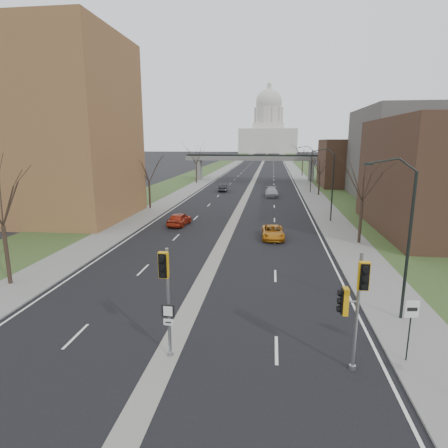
% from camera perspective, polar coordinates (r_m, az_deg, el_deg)
% --- Properties ---
extents(ground, '(700.00, 700.00, 0.00)m').
position_cam_1_polar(ground, '(17.61, -9.61, -20.72)').
color(ground, black).
rests_on(ground, ground).
extents(road_surface, '(20.00, 600.00, 0.01)m').
position_cam_1_polar(road_surface, '(164.38, 5.80, 9.06)').
color(road_surface, black).
rests_on(road_surface, ground).
extents(median_strip, '(1.20, 600.00, 0.02)m').
position_cam_1_polar(median_strip, '(164.38, 5.80, 9.06)').
color(median_strip, gray).
rests_on(median_strip, ground).
extents(sidewalk_right, '(4.00, 600.00, 0.12)m').
position_cam_1_polar(sidewalk_right, '(164.49, 10.03, 8.96)').
color(sidewalk_right, gray).
rests_on(sidewalk_right, ground).
extents(sidewalk_left, '(4.00, 600.00, 0.12)m').
position_cam_1_polar(sidewalk_left, '(165.15, 1.58, 9.15)').
color(sidewalk_left, gray).
rests_on(sidewalk_left, ground).
extents(grass_verge_right, '(8.00, 600.00, 0.10)m').
position_cam_1_polar(grass_verge_right, '(164.87, 12.14, 8.87)').
color(grass_verge_right, '#2A421E').
rests_on(grass_verge_right, ground).
extents(grass_verge_left, '(8.00, 600.00, 0.10)m').
position_cam_1_polar(grass_verge_left, '(165.86, -0.51, 9.17)').
color(grass_verge_left, '#2A421E').
rests_on(grass_verge_left, ground).
extents(apartment_building, '(25.00, 16.00, 22.00)m').
position_cam_1_polar(apartment_building, '(53.63, -28.16, 12.54)').
color(apartment_building, '#925F3A').
rests_on(apartment_building, ground).
extents(commercial_block_mid, '(18.00, 22.00, 15.00)m').
position_cam_1_polar(commercial_block_mid, '(70.10, 27.24, 9.40)').
color(commercial_block_mid, '#5A5752').
rests_on(commercial_block_mid, ground).
extents(commercial_block_far, '(14.00, 14.00, 10.00)m').
position_cam_1_polar(commercial_block_far, '(85.95, 19.25, 8.72)').
color(commercial_block_far, '#432C1F').
rests_on(commercial_block_far, ground).
extents(pedestrian_bridge, '(34.00, 3.00, 6.45)m').
position_cam_1_polar(pedestrian_bridge, '(94.27, 4.60, 9.54)').
color(pedestrian_bridge, slate).
rests_on(pedestrian_bridge, ground).
extents(capitol, '(48.00, 42.00, 55.75)m').
position_cam_1_polar(capitol, '(334.19, 6.74, 13.93)').
color(capitol, silver).
rests_on(capitol, ground).
extents(streetlight_near, '(2.61, 0.20, 8.70)m').
position_cam_1_polar(streetlight_near, '(21.21, 24.93, 4.17)').
color(streetlight_near, black).
rests_on(streetlight_near, sidewalk_right).
extents(streetlight_mid, '(2.61, 0.20, 8.70)m').
position_cam_1_polar(streetlight_mid, '(46.56, 15.42, 8.78)').
color(streetlight_mid, black).
rests_on(streetlight_mid, sidewalk_right).
extents(streetlight_far, '(2.61, 0.20, 8.70)m').
position_cam_1_polar(streetlight_far, '(72.37, 12.61, 10.08)').
color(streetlight_far, black).
rests_on(streetlight_far, sidewalk_right).
extents(tree_left_b, '(6.75, 6.75, 8.81)m').
position_cam_1_polar(tree_left_b, '(55.03, -11.44, 8.72)').
color(tree_left_b, '#382B21').
rests_on(tree_left_b, sidewalk_left).
extents(tree_left_c, '(7.65, 7.65, 9.99)m').
position_cam_1_polar(tree_left_c, '(87.86, -4.29, 10.77)').
color(tree_left_c, '#382B21').
rests_on(tree_left_c, sidewalk_left).
extents(tree_right_a, '(7.20, 7.20, 9.40)m').
position_cam_1_polar(tree_right_a, '(37.13, 20.58, 7.12)').
color(tree_right_a, '#382B21').
rests_on(tree_right_a, sidewalk_right).
extents(tree_right_b, '(6.30, 6.30, 8.22)m').
position_cam_1_polar(tree_right_b, '(69.65, 14.45, 8.98)').
color(tree_right_b, '#382B21').
rests_on(tree_right_b, sidewalk_right).
extents(tree_right_c, '(7.65, 7.65, 9.99)m').
position_cam_1_polar(tree_right_c, '(109.40, 11.96, 10.87)').
color(tree_right_c, '#382B21').
rests_on(tree_right_c, sidewalk_right).
extents(signal_pole_median, '(0.59, 0.83, 5.11)m').
position_cam_1_polar(signal_pole_median, '(16.49, -8.85, -9.12)').
color(signal_pole_median, gray).
rests_on(signal_pole_median, ground).
extents(signal_pole_right, '(0.95, 0.92, 5.25)m').
position_cam_1_polar(signal_pole_right, '(16.34, 19.29, -10.39)').
color(signal_pole_right, gray).
rests_on(signal_pole_right, ground).
extents(speed_limit_sign, '(0.61, 0.11, 2.84)m').
position_cam_1_polar(speed_limit_sign, '(18.52, 26.55, -12.89)').
color(speed_limit_sign, black).
rests_on(speed_limit_sign, sidewalk_right).
extents(car_left_near, '(2.28, 4.65, 1.53)m').
position_cam_1_polar(car_left_near, '(43.86, -6.81, 0.77)').
color(car_left_near, '#A02712').
rests_on(car_left_near, ground).
extents(car_left_far, '(1.80, 4.42, 1.43)m').
position_cam_1_polar(car_left_far, '(73.81, -0.17, 5.56)').
color(car_left_far, black).
rests_on(car_left_far, ground).
extents(car_right_near, '(2.39, 4.81, 1.31)m').
position_cam_1_polar(car_right_near, '(38.00, 7.46, -1.24)').
color(car_right_near, '#BF7314').
rests_on(car_right_near, ground).
extents(car_right_mid, '(2.30, 5.47, 1.58)m').
position_cam_1_polar(car_right_mid, '(67.37, 7.27, 4.86)').
color(car_right_mid, gray).
rests_on(car_right_mid, ground).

